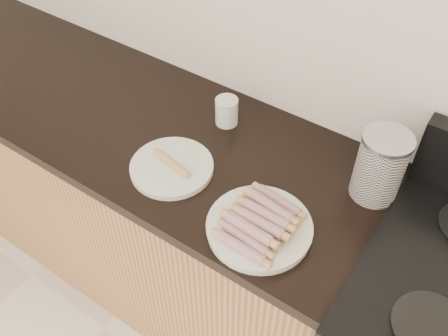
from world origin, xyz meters
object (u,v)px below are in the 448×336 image
Objects in this scene: main_plate at (259,229)px; canister at (380,166)px; mug at (227,111)px; side_plate at (172,167)px.

canister is at bearing 57.01° from main_plate.
canister is 0.51m from mug.
mug is at bearing 135.25° from main_plate.
mug reaches higher than side_plate.
side_plate is at bearing -92.89° from mug.
mug is (0.01, 0.27, 0.04)m from side_plate.
main_plate and side_plate have the same top height.
main_plate is at bearing -122.99° from canister.
canister is (0.52, 0.25, 0.10)m from side_plate.
canister reaches higher than mug.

